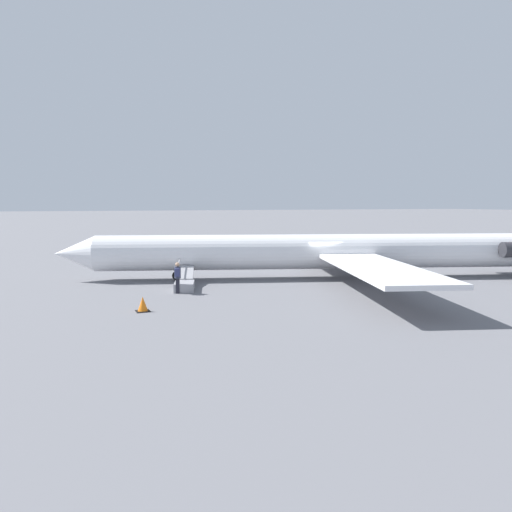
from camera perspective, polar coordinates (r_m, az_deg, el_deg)
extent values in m
plane|color=slate|center=(33.82, 7.40, -2.51)|extent=(600.00, 600.00, 0.00)
cylinder|color=white|center=(33.60, 7.44, 0.51)|extent=(28.84, 11.20, 2.31)
cone|color=white|center=(34.00, -20.00, 0.26)|extent=(3.11, 2.93, 2.26)
cube|color=white|center=(26.97, 13.85, -1.36)|extent=(7.30, 12.94, 0.23)
cube|color=white|center=(41.09, 7.26, 1.28)|extent=(7.30, 12.94, 0.23)
cylinder|color=#2D2D33|center=(39.96, 25.62, 1.09)|extent=(2.95, 1.83, 1.04)
cylinder|color=black|center=(33.10, -9.07, -2.22)|extent=(0.59, 0.31, 0.57)
cylinder|color=#2D2D33|center=(33.05, -9.08, -1.58)|extent=(0.10, 0.10, 0.18)
cylinder|color=black|center=(33.55, 12.72, -2.19)|extent=(0.59, 0.31, 0.57)
cylinder|color=#2D2D33|center=(33.50, 12.74, -1.55)|extent=(0.10, 0.10, 0.18)
cylinder|color=black|center=(35.52, 11.71, -1.71)|extent=(0.59, 0.31, 0.57)
cylinder|color=#2D2D33|center=(35.47, 11.72, -1.11)|extent=(0.10, 0.10, 0.18)
cube|color=#99999E|center=(29.01, -8.20, -3.45)|extent=(1.60, 2.05, 0.50)
cube|color=#99999E|center=(30.91, -8.00, -1.89)|extent=(1.54, 2.40, 0.66)
cube|color=#99999E|center=(30.87, -8.85, -0.98)|extent=(0.73, 2.13, 0.60)
cube|color=#23232D|center=(28.21, -8.93, -3.38)|extent=(0.28, 0.33, 0.85)
cylinder|color=#33384C|center=(28.09, -8.96, -1.87)|extent=(0.36, 0.36, 0.65)
sphere|color=tan|center=(28.04, -8.97, -0.97)|extent=(0.24, 0.24, 0.24)
cube|color=navy|center=(27.82, -9.00, -1.88)|extent=(0.32, 0.26, 0.44)
cube|color=black|center=(23.92, -12.80, -6.16)|extent=(0.64, 0.64, 0.03)
cone|color=orange|center=(23.86, -12.82, -5.38)|extent=(0.49, 0.49, 0.70)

